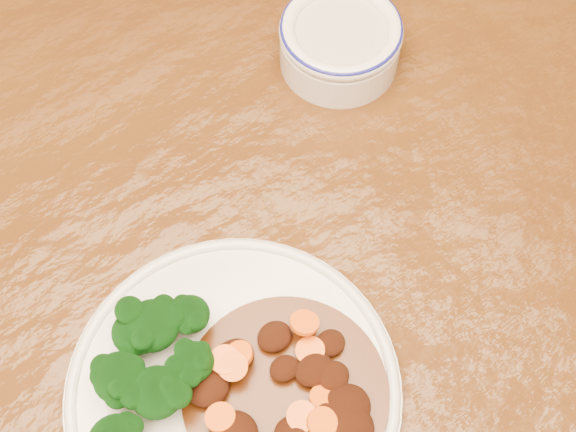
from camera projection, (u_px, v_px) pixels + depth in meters
dining_table at (199, 359)px, 0.75m from camera, size 1.55×0.99×0.75m
dinner_plate at (233, 391)px, 0.65m from camera, size 0.27×0.27×0.02m
broccoli_florets at (147, 367)px, 0.62m from camera, size 0.13×0.11×0.05m
mince_stew at (286, 407)px, 0.63m from camera, size 0.17×0.17×0.03m
dip_bowl at (340, 41)px, 0.79m from camera, size 0.12×0.12×0.05m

